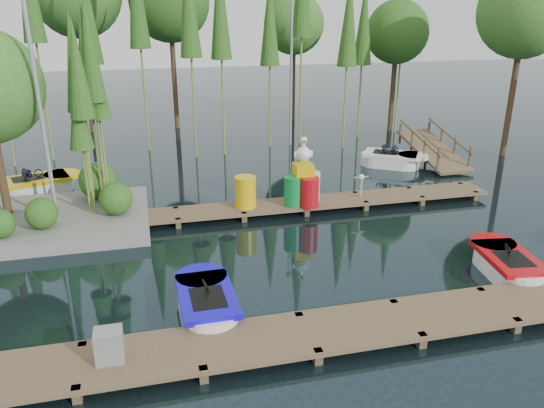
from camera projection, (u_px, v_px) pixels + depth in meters
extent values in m
plane|color=#1A2B30|center=(259.00, 249.00, 14.65)|extent=(90.00, 90.00, 0.00)
cube|color=brown|center=(308.00, 333.00, 10.48)|extent=(18.00, 1.50, 0.10)
cube|color=#4D3F2A|center=(78.00, 399.00, 9.01)|extent=(0.16, 0.16, 0.50)
cube|color=#4D3F2A|center=(84.00, 355.00, 10.16)|extent=(0.16, 0.16, 0.50)
cube|color=#4D3F2A|center=(204.00, 379.00, 9.49)|extent=(0.16, 0.16, 0.50)
cube|color=#4D3F2A|center=(196.00, 339.00, 10.64)|extent=(0.16, 0.16, 0.50)
cube|color=#4D3F2A|center=(318.00, 361.00, 9.98)|extent=(0.16, 0.16, 0.50)
cube|color=#4D3F2A|center=(299.00, 324.00, 11.12)|extent=(0.16, 0.16, 0.50)
cube|color=#4D3F2A|center=(421.00, 345.00, 10.46)|extent=(0.16, 0.16, 0.50)
cube|color=#4D3F2A|center=(393.00, 311.00, 11.60)|extent=(0.16, 0.16, 0.50)
cube|color=#4D3F2A|center=(516.00, 330.00, 10.94)|extent=(0.16, 0.16, 0.50)
cube|color=#4D3F2A|center=(479.00, 299.00, 12.08)|extent=(0.16, 0.16, 0.50)
cube|color=brown|center=(272.00, 206.00, 17.06)|extent=(15.00, 1.20, 0.10)
cube|color=#4D3F2A|center=(35.00, 240.00, 15.10)|extent=(0.16, 0.16, 0.50)
cube|color=#4D3F2A|center=(40.00, 227.00, 15.97)|extent=(0.16, 0.16, 0.50)
cube|color=#4D3F2A|center=(109.00, 233.00, 15.55)|extent=(0.16, 0.16, 0.50)
cube|color=#4D3F2A|center=(110.00, 221.00, 16.43)|extent=(0.16, 0.16, 0.50)
cube|color=#4D3F2A|center=(178.00, 226.00, 16.01)|extent=(0.16, 0.16, 0.50)
cube|color=#4D3F2A|center=(176.00, 215.00, 16.88)|extent=(0.16, 0.16, 0.50)
cube|color=#4D3F2A|center=(244.00, 220.00, 16.46)|extent=(0.16, 0.16, 0.50)
cube|color=#4D3F2A|center=(239.00, 209.00, 17.33)|extent=(0.16, 0.16, 0.50)
cube|color=#4D3F2A|center=(307.00, 214.00, 16.92)|extent=(0.16, 0.16, 0.50)
cube|color=#4D3F2A|center=(298.00, 204.00, 17.79)|extent=(0.16, 0.16, 0.50)
cube|color=#4D3F2A|center=(366.00, 209.00, 17.37)|extent=(0.16, 0.16, 0.50)
cube|color=#4D3F2A|center=(354.00, 199.00, 18.24)|extent=(0.16, 0.16, 0.50)
cube|color=#4D3F2A|center=(422.00, 204.00, 17.83)|extent=(0.16, 0.16, 0.50)
cube|color=#4D3F2A|center=(408.00, 194.00, 18.70)|extent=(0.16, 0.16, 0.50)
cube|color=#4D3F2A|center=(475.00, 199.00, 18.28)|extent=(0.16, 0.16, 0.50)
cube|color=#4D3F2A|center=(459.00, 190.00, 19.15)|extent=(0.16, 0.16, 0.50)
cube|color=slate|center=(43.00, 222.00, 15.97)|extent=(6.20, 4.20, 0.42)
sphere|color=#2F5F1E|center=(42.00, 213.00, 14.87)|extent=(0.90, 0.90, 0.90)
sphere|color=#2F5F1E|center=(98.00, 181.00, 17.13)|extent=(1.20, 1.20, 1.20)
sphere|color=#2F5F1E|center=(0.00, 224.00, 14.30)|extent=(0.80, 0.80, 0.80)
sphere|color=#2F5F1E|center=(116.00, 199.00, 15.84)|extent=(1.00, 1.00, 1.00)
cylinder|color=olive|center=(94.00, 124.00, 15.88)|extent=(0.07, 0.07, 5.93)
cone|color=#2F5F1E|center=(85.00, 53.00, 15.14)|extent=(0.70, 0.70, 2.97)
cylinder|color=olive|center=(83.00, 130.00, 15.71)|extent=(0.07, 0.07, 5.66)
cone|color=#2F5F1E|center=(74.00, 62.00, 15.00)|extent=(0.70, 0.70, 2.83)
cylinder|color=olive|center=(102.00, 135.00, 16.07)|extent=(0.07, 0.07, 5.22)
cone|color=#2F5F1E|center=(95.00, 74.00, 15.42)|extent=(0.70, 0.70, 2.61)
cylinder|color=olive|center=(86.00, 137.00, 15.20)|extent=(0.07, 0.07, 5.53)
cone|color=#2F5F1E|center=(77.00, 68.00, 14.51)|extent=(0.70, 0.70, 2.76)
cylinder|color=olive|center=(84.00, 162.00, 15.55)|extent=(0.07, 0.07, 4.01)
cone|color=#2F5F1E|center=(78.00, 114.00, 15.05)|extent=(0.70, 0.70, 2.01)
cylinder|color=olive|center=(98.00, 122.00, 15.77)|extent=(0.07, 0.07, 6.11)
cone|color=#2F5F1E|center=(89.00, 47.00, 15.01)|extent=(0.70, 0.70, 3.05)
cylinder|color=#432E1C|center=(513.00, 86.00, 22.70)|extent=(0.26, 0.26, 6.06)
sphere|color=#3C7429|center=(525.00, 11.00, 21.63)|extent=(3.81, 3.81, 3.81)
cylinder|color=#432E1C|center=(393.00, 83.00, 27.48)|extent=(0.26, 0.26, 5.02)
sphere|color=#2F5F1E|center=(397.00, 32.00, 26.59)|extent=(3.16, 3.16, 3.16)
cylinder|color=#432E1C|center=(293.00, 73.00, 30.16)|extent=(0.26, 0.26, 5.31)
sphere|color=#3C7429|center=(294.00, 24.00, 29.22)|extent=(3.34, 3.34, 3.34)
cylinder|color=#432E1C|center=(174.00, 67.00, 27.84)|extent=(0.26, 0.26, 6.46)
sphere|color=#2F5F1E|center=(169.00, 1.00, 26.69)|extent=(4.06, 4.06, 4.06)
cylinder|color=#432E1C|center=(85.00, 65.00, 26.75)|extent=(0.26, 0.26, 6.85)
cylinder|color=olive|center=(36.00, 44.00, 21.26)|extent=(0.09, 0.09, 9.66)
cylinder|color=olive|center=(94.00, 65.00, 22.98)|extent=(0.09, 0.09, 7.69)
cone|color=#2F5F1E|center=(88.00, 13.00, 22.22)|extent=(0.90, 0.90, 4.23)
cylinder|color=olive|center=(141.00, 50.00, 22.89)|extent=(0.09, 0.09, 8.99)
cylinder|color=olive|center=(191.00, 59.00, 21.97)|extent=(0.09, 0.09, 8.44)
cylinder|color=olive|center=(222.00, 60.00, 22.42)|extent=(0.09, 0.09, 8.22)
cone|color=#2F5F1E|center=(220.00, 2.00, 21.60)|extent=(0.90, 0.90, 4.52)
cylinder|color=olive|center=(270.00, 66.00, 23.87)|extent=(0.09, 0.09, 7.41)
cone|color=#2F5F1E|center=(270.00, 18.00, 23.13)|extent=(0.90, 0.90, 4.07)
cylinder|color=olive|center=(301.00, 38.00, 24.00)|extent=(0.09, 0.09, 9.77)
cylinder|color=olive|center=(347.00, 67.00, 23.66)|extent=(0.09, 0.09, 7.40)
cone|color=#2F5F1E|center=(349.00, 18.00, 22.93)|extent=(0.90, 0.90, 4.07)
cylinder|color=olive|center=(361.00, 65.00, 25.46)|extent=(0.09, 0.09, 7.14)
cone|color=#2F5F1E|center=(364.00, 21.00, 24.76)|extent=(0.90, 0.90, 3.93)
cylinder|color=olive|center=(401.00, 47.00, 26.68)|extent=(0.09, 0.09, 8.61)
cylinder|color=gray|center=(41.00, 115.00, 14.45)|extent=(0.12, 0.12, 7.00)
cylinder|color=gray|center=(291.00, 70.00, 24.29)|extent=(0.12, 0.12, 7.00)
cube|color=brown|center=(433.00, 150.00, 22.37)|extent=(1.50, 3.94, 0.95)
cube|color=#4D3F2A|center=(438.00, 161.00, 20.75)|extent=(0.08, 0.08, 0.90)
cube|color=#4D3F2A|center=(424.00, 151.00, 21.71)|extent=(0.08, 0.08, 0.90)
cube|color=#4D3F2A|center=(412.00, 142.00, 22.67)|extent=(0.08, 0.08, 0.90)
cube|color=#4D3F2A|center=(400.00, 134.00, 23.63)|extent=(0.08, 0.08, 0.90)
cube|color=brown|center=(419.00, 137.00, 22.00)|extent=(0.06, 3.54, 0.83)
cube|color=#4D3F2A|center=(470.00, 158.00, 21.06)|extent=(0.08, 0.08, 0.90)
cube|color=#4D3F2A|center=(455.00, 149.00, 22.02)|extent=(0.08, 0.08, 0.90)
cube|color=#4D3F2A|center=(441.00, 140.00, 22.98)|extent=(0.08, 0.08, 0.90)
cube|color=#4D3F2A|center=(429.00, 132.00, 23.94)|extent=(0.08, 0.08, 0.90)
cube|color=brown|center=(450.00, 135.00, 22.32)|extent=(0.06, 3.54, 0.83)
cube|color=white|center=(207.00, 308.00, 11.46)|extent=(1.19, 1.20, 0.53)
cylinder|color=white|center=(203.00, 294.00, 11.99)|extent=(1.19, 1.19, 0.53)
cylinder|color=white|center=(211.00, 322.00, 10.93)|extent=(1.19, 1.19, 0.53)
cube|color=#1108D1|center=(207.00, 296.00, 11.36)|extent=(1.22, 2.05, 0.14)
cylinder|color=#1108D1|center=(201.00, 277.00, 12.13)|extent=(1.21, 1.21, 0.14)
cube|color=black|center=(208.00, 299.00, 11.17)|extent=(0.74, 0.97, 0.06)
torus|color=black|center=(205.00, 285.00, 11.42)|extent=(0.15, 0.27, 0.26)
cube|color=white|center=(507.00, 268.00, 13.20)|extent=(1.29, 1.30, 0.52)
cylinder|color=white|center=(496.00, 258.00, 13.73)|extent=(1.29, 1.29, 0.52)
cylinder|color=white|center=(520.00, 279.00, 12.66)|extent=(1.29, 1.29, 0.52)
cube|color=#B00810|center=(509.00, 258.00, 13.10)|extent=(1.43, 2.12, 0.13)
cylinder|color=#B00810|center=(493.00, 243.00, 13.87)|extent=(1.31, 1.31, 0.13)
cube|color=black|center=(513.00, 260.00, 12.90)|extent=(0.83, 1.03, 0.06)
torus|color=black|center=(507.00, 248.00, 13.16)|extent=(0.18, 0.28, 0.25)
cube|color=white|center=(36.00, 188.00, 18.88)|extent=(1.60, 1.59, 0.58)
cylinder|color=white|center=(55.00, 185.00, 19.20)|extent=(1.59, 1.59, 0.58)
cylinder|color=white|center=(17.00, 191.00, 18.57)|extent=(1.59, 1.59, 0.58)
cube|color=gold|center=(35.00, 179.00, 18.77)|extent=(2.48, 1.90, 0.15)
cylinder|color=gold|center=(62.00, 175.00, 19.23)|extent=(1.62, 1.62, 0.15)
cube|color=black|center=(28.00, 179.00, 18.65)|extent=(1.23, 1.07, 0.06)
torus|color=black|center=(38.00, 173.00, 18.77)|extent=(0.32, 0.24, 0.28)
imported|color=#1E1E2D|center=(25.00, 172.00, 18.53)|extent=(0.54, 0.47, 1.02)
cube|color=white|center=(390.00, 161.00, 22.05)|extent=(1.69, 1.69, 0.56)
cylinder|color=white|center=(405.00, 163.00, 21.86)|extent=(1.69, 1.69, 0.56)
cylinder|color=white|center=(375.00, 160.00, 22.24)|extent=(1.69, 1.69, 0.56)
cube|color=white|center=(391.00, 154.00, 21.94)|extent=(2.46, 2.20, 0.14)
cylinder|color=white|center=(413.00, 156.00, 21.67)|extent=(1.72, 1.72, 0.14)
cube|color=black|center=(386.00, 153.00, 21.99)|extent=(1.26, 1.18, 0.06)
torus|color=black|center=(395.00, 150.00, 21.82)|extent=(0.32, 0.28, 0.27)
imported|color=#1E1E2D|center=(385.00, 148.00, 21.93)|extent=(0.51, 0.48, 0.91)
imported|color=#1E1E2D|center=(395.00, 148.00, 22.15)|extent=(0.39, 0.36, 0.69)
cube|color=gray|center=(109.00, 345.00, 9.51)|extent=(0.50, 0.42, 0.61)
cylinder|color=gold|center=(246.00, 192.00, 16.67)|extent=(0.67, 0.67, 1.00)
cylinder|color=#0D7D35|center=(294.00, 191.00, 16.83)|extent=(0.64, 0.64, 0.95)
cylinder|color=silver|center=(310.00, 186.00, 17.26)|extent=(0.64, 0.64, 0.95)
cylinder|color=#AE0C14|center=(309.00, 192.00, 16.73)|extent=(0.64, 0.64, 0.95)
cube|color=gold|center=(303.00, 169.00, 16.76)|extent=(0.58, 0.58, 0.37)
sphere|color=white|center=(303.00, 154.00, 16.59)|extent=(0.47, 0.47, 0.47)
cylinder|color=white|center=(304.00, 146.00, 16.49)|extent=(0.11, 0.11, 0.32)
sphere|color=white|center=(304.00, 140.00, 16.43)|extent=(0.21, 0.21, 0.21)
cone|color=#FF530D|center=(306.00, 142.00, 16.24)|extent=(0.11, 0.32, 0.11)
cube|color=white|center=(303.00, 154.00, 16.59)|extent=(0.58, 0.06, 0.19)
cylinder|color=gray|center=(361.00, 188.00, 17.61)|extent=(0.10, 0.10, 0.60)
sphere|color=white|center=(361.00, 177.00, 17.47)|extent=(0.20, 0.20, 0.20)
cube|color=gray|center=(361.00, 177.00, 17.47)|extent=(0.50, 0.04, 0.04)
cone|color=#FF530D|center=(363.00, 178.00, 17.36)|extent=(0.04, 0.10, 0.04)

